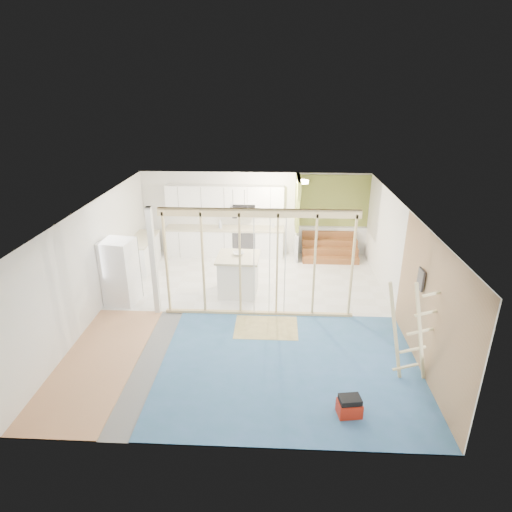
{
  "coord_description": "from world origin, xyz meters",
  "views": [
    {
      "loc": [
        0.68,
        -8.85,
        5.08
      ],
      "look_at": [
        0.21,
        0.6,
        1.25
      ],
      "focal_mm": 30.0,
      "sensor_mm": 36.0,
      "label": 1
    }
  ],
  "objects_px": {
    "island": "(238,275)",
    "ladder": "(411,332)",
    "toolbox": "(349,407)",
    "fridge": "(121,272)"
  },
  "relations": [
    {
      "from": "island",
      "to": "fridge",
      "type": "bearing_deg",
      "value": -164.88
    },
    {
      "from": "fridge",
      "to": "toolbox",
      "type": "relative_size",
      "value": 3.91
    },
    {
      "from": "toolbox",
      "to": "ladder",
      "type": "distance_m",
      "value": 1.73
    },
    {
      "from": "island",
      "to": "toolbox",
      "type": "distance_m",
      "value": 4.87
    },
    {
      "from": "island",
      "to": "ladder",
      "type": "bearing_deg",
      "value": -42.82
    },
    {
      "from": "island",
      "to": "ladder",
      "type": "height_order",
      "value": "ladder"
    },
    {
      "from": "fridge",
      "to": "island",
      "type": "height_order",
      "value": "fridge"
    },
    {
      "from": "toolbox",
      "to": "ladder",
      "type": "bearing_deg",
      "value": 31.83
    },
    {
      "from": "toolbox",
      "to": "ladder",
      "type": "relative_size",
      "value": 0.21
    },
    {
      "from": "island",
      "to": "ladder",
      "type": "xyz_separation_m",
      "value": [
        3.35,
        -3.35,
        0.5
      ]
    }
  ]
}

